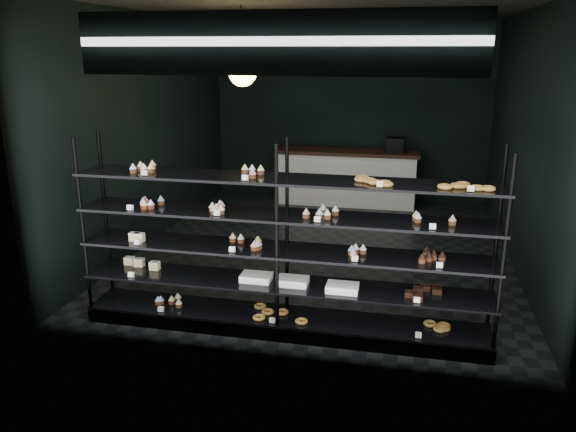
{
  "coord_description": "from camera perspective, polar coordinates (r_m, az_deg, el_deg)",
  "views": [
    {
      "loc": [
        1.09,
        -7.39,
        2.7
      ],
      "look_at": [
        -0.1,
        -1.9,
        1.03
      ],
      "focal_mm": 35.0,
      "sensor_mm": 36.0,
      "label": 1
    }
  ],
  "objects": [
    {
      "name": "room",
      "position": [
        7.55,
        3.82,
        8.14
      ],
      "size": [
        5.01,
        6.01,
        3.2
      ],
      "color": "black",
      "rests_on": "ground"
    },
    {
      "name": "display_shelf",
      "position": [
        5.48,
        -0.81,
        -5.65
      ],
      "size": [
        4.0,
        0.5,
        1.91
      ],
      "color": "black",
      "rests_on": "room"
    },
    {
      "name": "signage",
      "position": [
        4.6,
        -1.58,
        17.15
      ],
      "size": [
        3.3,
        0.05,
        0.5
      ],
      "color": "#0E0F46",
      "rests_on": "room"
    },
    {
      "name": "pendant_lamp",
      "position": [
        6.69,
        -4.65,
        14.36
      ],
      "size": [
        0.32,
        0.32,
        0.89
      ],
      "color": "black",
      "rests_on": "room"
    },
    {
      "name": "service_counter",
      "position": [
        10.19,
        6.08,
        4.01
      ],
      "size": [
        2.52,
        0.65,
        1.23
      ],
      "color": "silver",
      "rests_on": "room"
    }
  ]
}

